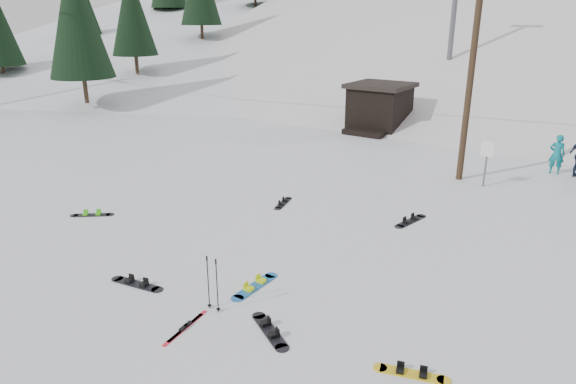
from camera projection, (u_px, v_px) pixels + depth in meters
The scene contains 17 objects.
ground at pixel (185, 317), 11.85m from camera, with size 200.00×200.00×0.00m, color silver.
ski_slope at pixel (540, 185), 58.54m from camera, with size 60.00×75.00×45.00m, color silver.
ridge_left at pixel (254, 145), 72.07m from camera, with size 34.00×85.00×38.00m, color silver.
treeline_left at pixel (224, 71), 61.15m from camera, with size 20.00×64.00×10.00m, color black, non-canonical shape.
utility_pole at pixel (472, 65), 20.11m from camera, with size 2.00×0.26×9.00m.
trail_sign at pixel (487, 156), 20.32m from camera, with size 0.50×0.09×1.85m.
lift_hut at pixel (379, 107), 30.35m from camera, with size 3.40×4.10×2.75m.
hero_snowboard at pixel (255, 286), 13.12m from camera, with size 0.32×1.72×0.12m.
hero_skis at pixel (185, 327), 11.42m from camera, with size 0.30×1.51×0.08m.
ski_poles at pixel (213, 283), 11.90m from camera, with size 0.38×0.10×1.36m.
board_scatter_a at pixel (137, 284), 13.24m from camera, with size 1.60×0.51×0.11m.
board_scatter_b at pixel (283, 203), 18.86m from camera, with size 0.56×1.37×0.10m.
board_scatter_c at pixel (92, 215), 17.76m from camera, with size 1.22×1.04×0.10m.
board_scatter_d at pixel (270, 330), 11.28m from camera, with size 1.45×0.98×0.11m.
board_scatter_e at pixel (411, 373), 9.95m from camera, with size 1.44×0.63×0.10m.
board_scatter_f at pixel (411, 221), 17.23m from camera, with size 0.57×1.62×0.12m.
skier_teal at pixel (557, 154), 22.12m from camera, with size 0.63×0.41×1.73m, color #0C6F78.
Camera 1 is at (7.77, -7.07, 6.64)m, focal length 32.00 mm.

